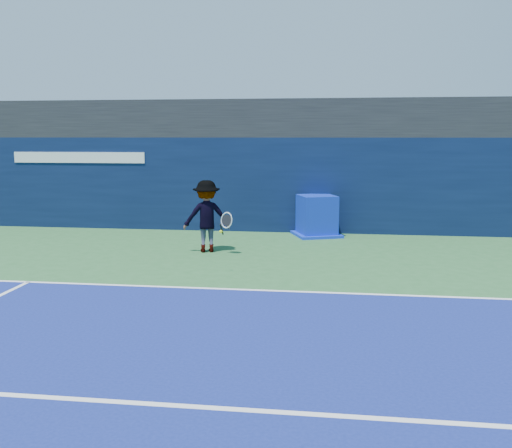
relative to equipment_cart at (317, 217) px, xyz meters
name	(u,v)px	position (x,y,z in m)	size (l,w,h in m)	color
ground	(240,345)	(-0.84, -9.53, -0.57)	(80.00, 80.00, 0.00)	#2B6130
baseline	(264,290)	(-0.84, -6.53, -0.56)	(24.00, 0.10, 0.01)	white
service_line	(212,408)	(-0.84, -11.53, -0.56)	(24.00, 0.10, 0.01)	white
stadium_band	(295,119)	(-0.84, 1.97, 3.03)	(36.00, 3.00, 1.20)	black
back_wall_assembly	(292,184)	(-0.85, 0.97, 0.93)	(36.00, 1.03, 3.00)	#091635
equipment_cart	(317,217)	(0.00, 0.00, 0.00)	(1.68, 1.68, 1.25)	#0C24AC
tennis_player	(207,216)	(-2.82, -2.85, 0.38)	(1.45, 1.02, 1.90)	white
tennis_ball	(221,232)	(-1.98, -5.19, 0.38)	(0.07, 0.07, 0.07)	#B3D117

